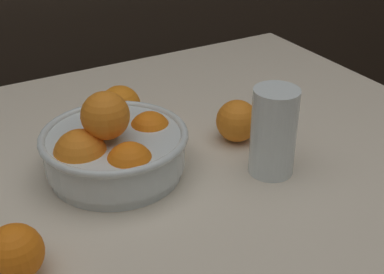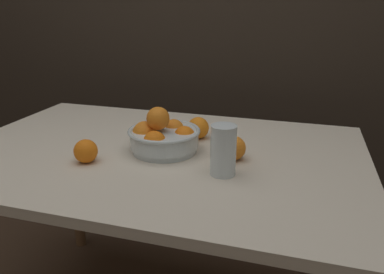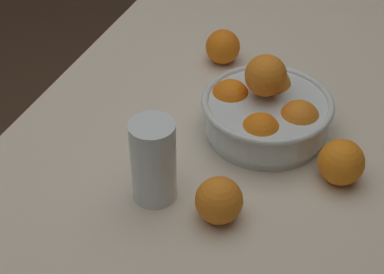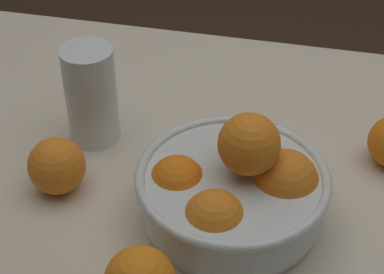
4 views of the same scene
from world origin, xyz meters
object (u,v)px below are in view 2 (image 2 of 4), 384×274
Objects in this scene: orange_loose_near_bowl at (198,128)px; orange_loose_aside at (234,148)px; orange_loose_front at (86,151)px; juice_glass at (223,153)px; fruit_bowl at (163,137)px.

orange_loose_near_bowl is 1.03× the size of orange_loose_aside.
juice_glass is at bearing 4.89° from orange_loose_front.
juice_glass reaches higher than orange_loose_aside.
juice_glass reaches higher than orange_loose_front.
orange_loose_near_bowl reaches higher than orange_loose_aside.
orange_loose_aside is (0.42, 0.15, 0.00)m from orange_loose_front.
fruit_bowl reaches higher than orange_loose_front.
orange_loose_front is (-0.41, -0.03, -0.03)m from juice_glass.
orange_loose_aside is (0.23, 0.00, -0.01)m from fruit_bowl.
juice_glass reaches higher than orange_loose_near_bowl.
orange_loose_front is at bearing -142.38° from fruit_bowl.
fruit_bowl is 3.25× the size of orange_loose_front.
orange_loose_front is at bearing -175.11° from juice_glass.
fruit_bowl is 0.25m from juice_glass.
orange_loose_aside is at bearing 0.07° from fruit_bowl.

